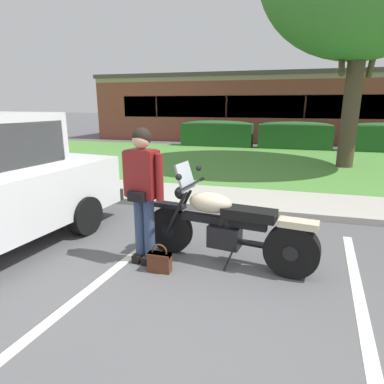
% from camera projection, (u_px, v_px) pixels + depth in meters
% --- Properties ---
extents(ground_plane, '(140.00, 140.00, 0.00)m').
position_uv_depth(ground_plane, '(184.00, 307.00, 3.29)').
color(ground_plane, '#565659').
extents(curb_strip, '(60.00, 0.20, 0.12)m').
position_uv_depth(curb_strip, '(233.00, 209.00, 6.17)').
color(curb_strip, '#B7B2A8').
rests_on(curb_strip, ground).
extents(concrete_walk, '(60.00, 1.50, 0.08)m').
position_uv_depth(concrete_walk, '(239.00, 198.00, 6.97)').
color(concrete_walk, '#B7B2A8').
rests_on(concrete_walk, ground).
extents(grass_lawn, '(60.00, 8.07, 0.06)m').
position_uv_depth(grass_lawn, '(258.00, 162.00, 11.42)').
color(grass_lawn, '#518E3D').
rests_on(grass_lawn, ground).
extents(stall_stripe_0, '(0.51, 4.39, 0.01)m').
position_uv_depth(stall_stripe_0, '(99.00, 281.00, 3.75)').
color(stall_stripe_0, silver).
rests_on(stall_stripe_0, ground).
extents(stall_stripe_1, '(0.51, 4.39, 0.01)m').
position_uv_depth(stall_stripe_1, '(364.00, 324.00, 3.03)').
color(stall_stripe_1, silver).
rests_on(stall_stripe_1, ground).
extents(motorcycle, '(2.24, 0.82, 1.26)m').
position_uv_depth(motorcycle, '(233.00, 228.00, 4.06)').
color(motorcycle, black).
rests_on(motorcycle, ground).
extents(rider_person, '(0.57, 0.34, 1.70)m').
position_uv_depth(rider_person, '(143.00, 187.00, 4.01)').
color(rider_person, black).
rests_on(rider_person, ground).
extents(handbag, '(0.28, 0.13, 0.36)m').
position_uv_depth(handbag, '(160.00, 260.00, 3.95)').
color(handbag, '#562D19').
rests_on(handbag, ground).
extents(hedge_left, '(3.33, 0.90, 1.24)m').
position_uv_depth(hedge_left, '(217.00, 133.00, 15.50)').
color(hedge_left, '#235623').
rests_on(hedge_left, ground).
extents(hedge_center_left, '(3.15, 0.90, 1.24)m').
position_uv_depth(hedge_center_left, '(295.00, 135.00, 14.58)').
color(hedge_center_left, '#235623').
rests_on(hedge_center_left, ground).
extents(hedge_center_right, '(2.82, 0.90, 1.24)m').
position_uv_depth(hedge_center_right, '(383.00, 137.00, 13.65)').
color(hedge_center_right, '#235623').
rests_on(hedge_center_right, ground).
extents(brick_building, '(22.83, 10.92, 3.57)m').
position_uv_depth(brick_building, '(301.00, 107.00, 20.84)').
color(brick_building, brown).
rests_on(brick_building, ground).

